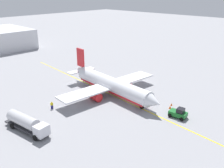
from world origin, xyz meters
name	(u,v)px	position (x,y,z in m)	size (l,w,h in m)	color
ground_plane	(112,95)	(0.00, 0.00, 0.00)	(400.00, 400.00, 0.00)	#939399
airplane	(111,85)	(-0.49, 0.05, 2.66)	(32.09, 28.72, 9.67)	white
fuel_tanker	(27,123)	(-0.01, -23.43, 1.73)	(11.04, 3.96, 3.15)	#2D2D33
pushback_tug	(178,113)	(18.19, 1.04, 1.01)	(3.79, 2.64, 2.20)	#196B28
refueling_worker	(52,105)	(-4.62, -14.86, 0.82)	(0.45, 0.58, 1.71)	navy
safety_cone_nose	(170,107)	(14.80, 3.45, 0.32)	(0.58, 0.58, 0.65)	#F2590F
safety_cone_wingtip	(171,104)	(14.19, 5.07, 0.28)	(0.51, 0.51, 0.56)	#F2590F
distant_hangar	(3,38)	(-74.29, 5.87, 4.23)	(27.56, 20.39, 8.48)	silver
taxi_line_marking	(112,95)	(0.00, 0.00, 0.01)	(80.53, 0.30, 0.01)	yellow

